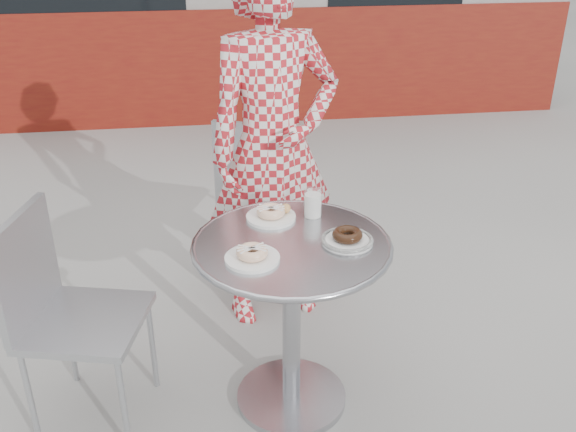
{
  "coord_description": "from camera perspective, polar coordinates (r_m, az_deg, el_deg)",
  "views": [
    {
      "loc": [
        -0.33,
        -2.01,
        1.86
      ],
      "look_at": [
        -0.04,
        0.06,
        0.81
      ],
      "focal_mm": 40.0,
      "sensor_mm": 36.0,
      "label": 1
    }
  ],
  "objects": [
    {
      "name": "ground",
      "position": [
        2.75,
        1.0,
        -15.75
      ],
      "size": [
        60.0,
        60.0,
        0.0
      ],
      "primitive_type": "plane",
      "color": "#A8A5A0",
      "rests_on": "ground"
    },
    {
      "name": "bistro_table",
      "position": [
        2.4,
        0.33,
        -6.13
      ],
      "size": [
        0.73,
        0.73,
        0.74
      ],
      "rotation": [
        0.0,
        0.0,
        0.21
      ],
      "color": "#B9B9BE",
      "rests_on": "ground"
    },
    {
      "name": "chair_far",
      "position": [
        3.39,
        -1.59,
        -1.03
      ],
      "size": [
        0.57,
        0.57,
        0.92
      ],
      "rotation": [
        0.0,
        0.0,
        2.74
      ],
      "color": "#AFB2B7",
      "rests_on": "ground"
    },
    {
      "name": "chair_left",
      "position": [
        2.63,
        -17.24,
        -12.02
      ],
      "size": [
        0.5,
        0.5,
        0.86
      ],
      "rotation": [
        0.0,
        0.0,
        1.33
      ],
      "color": "#AFB2B7",
      "rests_on": "ground"
    },
    {
      "name": "seated_person",
      "position": [
        2.88,
        -1.3,
        6.09
      ],
      "size": [
        0.7,
        0.55,
        1.69
      ],
      "primitive_type": "imported",
      "rotation": [
        0.0,
        0.0,
        0.27
      ],
      "color": "#AB1A22",
      "rests_on": "ground"
    },
    {
      "name": "plate_far",
      "position": [
        2.47,
        -1.45,
        0.2
      ],
      "size": [
        0.19,
        0.19,
        0.05
      ],
      "rotation": [
        0.0,
        0.0,
        -0.09
      ],
      "color": "white",
      "rests_on": "bistro_table"
    },
    {
      "name": "plate_near",
      "position": [
        2.19,
        -3.2,
        -3.49
      ],
      "size": [
        0.19,
        0.19,
        0.05
      ],
      "rotation": [
        0.0,
        0.0,
        0.06
      ],
      "color": "white",
      "rests_on": "bistro_table"
    },
    {
      "name": "plate_checker",
      "position": [
        2.31,
        5.28,
        -2.0
      ],
      "size": [
        0.19,
        0.19,
        0.05
      ],
      "rotation": [
        0.0,
        0.0,
        0.2
      ],
      "color": "white",
      "rests_on": "bistro_table"
    },
    {
      "name": "milk_cup",
      "position": [
        2.47,
        2.22,
        1.08
      ],
      "size": [
        0.07,
        0.07,
        0.11
      ],
      "rotation": [
        0.0,
        0.0,
        -0.35
      ],
      "color": "white",
      "rests_on": "bistro_table"
    }
  ]
}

